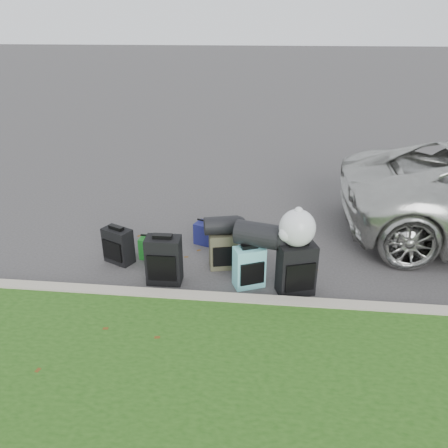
# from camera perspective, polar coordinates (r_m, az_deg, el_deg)

# --- Properties ---
(ground) EXTENTS (120.00, 120.00, 0.00)m
(ground) POSITION_cam_1_polar(r_m,az_deg,el_deg) (6.26, 0.72, -5.38)
(ground) COLOR #383535
(ground) RESTS_ON ground
(curb) EXTENTS (120.00, 0.18, 0.15)m
(curb) POSITION_cam_1_polar(r_m,az_deg,el_deg) (5.38, -0.29, -10.06)
(curb) COLOR #9E937F
(curb) RESTS_ON ground
(suitcase_small_black) EXTENTS (0.47, 0.39, 0.52)m
(suitcase_small_black) POSITION_cam_1_polar(r_m,az_deg,el_deg) (6.41, -13.63, -2.75)
(suitcase_small_black) COLOR black
(suitcase_small_black) RESTS_ON ground
(suitcase_large_black_left) EXTENTS (0.46, 0.28, 0.65)m
(suitcase_large_black_left) POSITION_cam_1_polar(r_m,az_deg,el_deg) (5.78, -7.84, -4.71)
(suitcase_large_black_left) COLOR black
(suitcase_large_black_left) RESTS_ON ground
(suitcase_olive) EXTENTS (0.42, 0.32, 0.52)m
(suitcase_olive) POSITION_cam_1_polar(r_m,az_deg,el_deg) (6.10, -0.10, -3.47)
(suitcase_olive) COLOR #3A3927
(suitcase_olive) RESTS_ON ground
(suitcase_teal) EXTENTS (0.45, 0.36, 0.55)m
(suitcase_teal) POSITION_cam_1_polar(r_m,az_deg,el_deg) (5.68, 3.29, -5.63)
(suitcase_teal) COLOR #56B1B3
(suitcase_teal) RESTS_ON ground
(suitcase_large_black_right) EXTENTS (0.52, 0.40, 0.68)m
(suitcase_large_black_right) POSITION_cam_1_polar(r_m,az_deg,el_deg) (5.58, 9.41, -5.83)
(suitcase_large_black_right) COLOR black
(suitcase_large_black_right) RESTS_ON ground
(tote_green) EXTENTS (0.30, 0.25, 0.32)m
(tote_green) POSITION_cam_1_polar(r_m,az_deg,el_deg) (6.48, -9.64, -3.06)
(tote_green) COLOR #176A1E
(tote_green) RESTS_ON ground
(tote_navy) EXTENTS (0.38, 0.34, 0.34)m
(tote_navy) POSITION_cam_1_polar(r_m,az_deg,el_deg) (6.80, -2.38, -1.20)
(tote_navy) COLOR navy
(tote_navy) RESTS_ON ground
(duffel_left) EXTENTS (0.51, 0.36, 0.25)m
(duffel_left) POSITION_cam_1_polar(r_m,az_deg,el_deg) (5.92, -0.34, -0.17)
(duffel_left) COLOR black
(duffel_left) RESTS_ON suitcase_olive
(duffel_right) EXTENTS (0.63, 0.45, 0.32)m
(duffel_right) POSITION_cam_1_polar(r_m,az_deg,el_deg) (5.54, 4.43, -1.39)
(duffel_right) COLOR black
(duffel_right) RESTS_ON suitcase_teal
(trash_bag) EXTENTS (0.45, 0.45, 0.45)m
(trash_bag) POSITION_cam_1_polar(r_m,az_deg,el_deg) (5.32, 9.56, -0.51)
(trash_bag) COLOR white
(trash_bag) RESTS_ON suitcase_large_black_right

